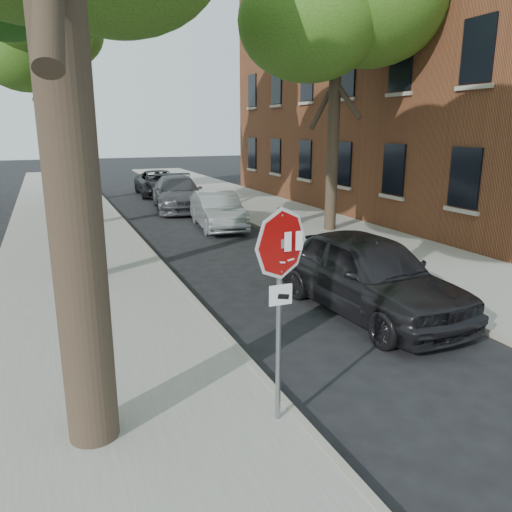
{
  "coord_description": "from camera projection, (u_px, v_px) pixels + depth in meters",
  "views": [
    {
      "loc": [
        -3.03,
        -4.9,
        3.56
      ],
      "look_at": [
        -0.77,
        0.53,
        2.05
      ],
      "focal_mm": 35.0,
      "sensor_mm": 36.0,
      "label": 1
    }
  ],
  "objects": [
    {
      "name": "car_a",
      "position": [
        367.0,
        273.0,
        9.77
      ],
      "size": [
        2.16,
        4.79,
        1.6
      ],
      "primitive_type": "imported",
      "rotation": [
        0.0,
        0.0,
        0.06
      ],
      "color": "black",
      "rests_on": "ground"
    },
    {
      "name": "car_b",
      "position": [
        218.0,
        210.0,
        18.14
      ],
      "size": [
        1.82,
        4.14,
        1.32
      ],
      "primitive_type": "imported",
      "rotation": [
        0.0,
        0.0,
        -0.11
      ],
      "color": "#979A9E",
      "rests_on": "ground"
    },
    {
      "name": "sidewalk_left",
      "position": [
        71.0,
        240.0,
        16.18
      ],
      "size": [
        4.0,
        55.0,
        0.12
      ],
      "primitive_type": "cube",
      "color": "gray",
      "rests_on": "ground"
    },
    {
      "name": "car_d",
      "position": [
        159.0,
        183.0,
        27.18
      ],
      "size": [
        2.5,
        4.95,
        1.34
      ],
      "primitive_type": "imported",
      "rotation": [
        0.0,
        0.0,
        -0.06
      ],
      "color": "black",
      "rests_on": "ground"
    },
    {
      "name": "tree_right",
      "position": [
        335.0,
        10.0,
        15.88
      ],
      "size": [
        5.29,
        4.91,
        9.33
      ],
      "color": "black",
      "rests_on": "sidewalk_right"
    },
    {
      "name": "stop_sign",
      "position": [
        280.0,
        275.0,
        5.63
      ],
      "size": [
        0.76,
        0.34,
        2.61
      ],
      "color": "gray",
      "rests_on": "sidewalk_left"
    },
    {
      "name": "apartment_building",
      "position": [
        445.0,
        34.0,
        22.24
      ],
      "size": [
        12.2,
        20.2,
        15.3
      ],
      "color": "brown",
      "rests_on": "ground"
    },
    {
      "name": "curb_left",
      "position": [
        135.0,
        234.0,
        16.94
      ],
      "size": [
        0.12,
        55.0,
        0.13
      ],
      "primitive_type": "cube",
      "color": "#9E9384",
      "rests_on": "ground"
    },
    {
      "name": "curb_right",
      "position": [
        254.0,
        225.0,
        18.58
      ],
      "size": [
        0.12,
        55.0,
        0.13
      ],
      "primitive_type": "cube",
      "color": "#9E9384",
      "rests_on": "ground"
    },
    {
      "name": "car_c",
      "position": [
        178.0,
        193.0,
        22.37
      ],
      "size": [
        2.74,
        5.33,
        1.48
      ],
      "primitive_type": "imported",
      "rotation": [
        0.0,
        0.0,
        -0.14
      ],
      "color": "#46464B",
      "rests_on": "ground"
    },
    {
      "name": "sidewalk_right",
      "position": [
        303.0,
        221.0,
        19.35
      ],
      "size": [
        4.0,
        55.0,
        0.12
      ],
      "primitive_type": "cube",
      "color": "gray",
      "rests_on": "ground"
    },
    {
      "name": "tree_far",
      "position": [
        40.0,
        45.0,
        22.46
      ],
      "size": [
        5.29,
        4.91,
        9.33
      ],
      "color": "black",
      "rests_on": "sidewalk_left"
    },
    {
      "name": "ground",
      "position": [
        327.0,
        414.0,
        6.4
      ],
      "size": [
        120.0,
        120.0,
        0.0
      ],
      "primitive_type": "plane",
      "color": "black",
      "rests_on": "ground"
    }
  ]
}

